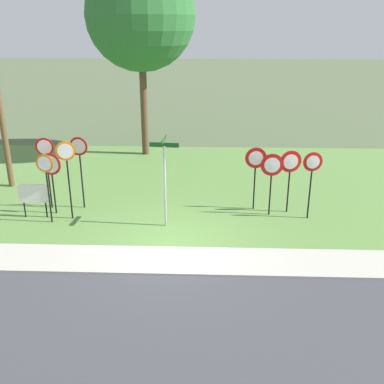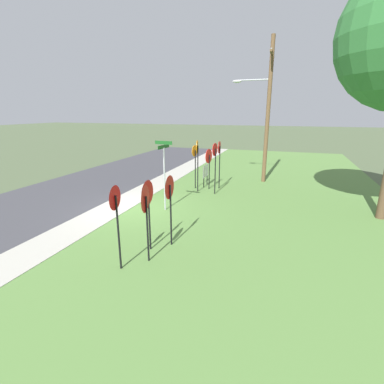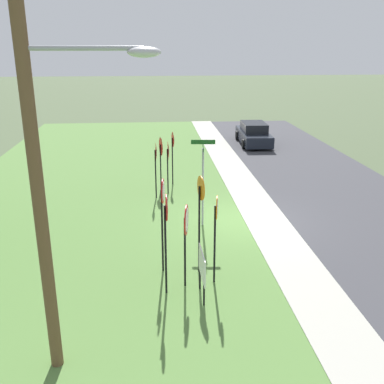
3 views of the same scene
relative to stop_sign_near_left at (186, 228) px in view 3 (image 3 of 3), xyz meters
name	(u,v)px [view 3 (image 3 of 3)]	position (x,y,z in m)	size (l,w,h in m)	color
ground_plane	(244,221)	(4.45, -2.46, -1.70)	(160.00, 160.00, 0.00)	#4C5B3D
road_asphalt	(370,217)	(4.45, -7.26, -1.69)	(44.00, 6.40, 0.01)	#3D3D42
sidewalk_strip	(265,219)	(4.45, -3.26, -1.67)	(44.00, 1.60, 0.06)	#ADAA9E
grass_median	(78,226)	(4.45, 3.54, -1.68)	(44.00, 12.00, 0.04)	#567F3D
stop_sign_near_left	(186,228)	(0.00, 0.00, 0.00)	(0.79, 0.17, 2.28)	black
stop_sign_near_right	(163,206)	(0.89, 0.57, 0.30)	(0.67, 0.12, 2.72)	black
stop_sign_far_left	(200,204)	(0.73, -0.44, 0.37)	(0.66, 0.14, 2.82)	black
stop_sign_far_center	(216,222)	(0.11, -0.79, 0.10)	(0.62, 0.13, 2.47)	black
stop_sign_far_right	(166,224)	(-0.33, 0.52, 0.28)	(0.66, 0.09, 2.69)	black
yield_sign_near_left	(161,151)	(8.44, 0.44, 0.08)	(0.79, 0.18, 2.33)	black
yield_sign_near_right	(173,146)	(9.08, -0.10, 0.15)	(0.68, 0.13, 2.43)	black
yield_sign_far_left	(168,155)	(7.75, 0.16, 0.04)	(0.80, 0.10, 2.29)	black
yield_sign_far_right	(156,157)	(7.23, 0.68, 0.11)	(0.77, 0.10, 2.36)	black
street_name_post	(203,176)	(4.11, -0.89, 0.17)	(0.96, 0.81, 3.09)	#9EA0A8
utility_pole	(42,141)	(-2.83, 2.67, 2.90)	(2.10, 2.34, 8.42)	brown
notice_board	(202,267)	(-0.60, -0.35, -0.82)	(1.10, 0.07, 1.25)	black
parked_sedan_distant	(254,134)	(17.51, -5.72, -1.05)	(4.59, 2.03, 1.39)	black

